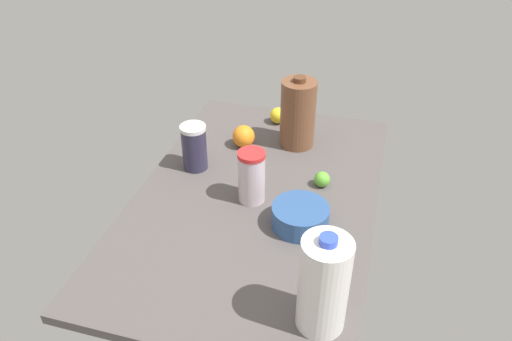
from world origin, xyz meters
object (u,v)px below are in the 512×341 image
at_px(tumbler_cup, 252,176).
at_px(milk_jug, 324,285).
at_px(orange_far_back, 244,136).
at_px(shaker_bottle, 194,147).
at_px(lemon_by_jug, 278,115).
at_px(chocolate_milk_jug, 298,114).
at_px(mixing_bowl, 300,216).
at_px(lime_loose, 322,179).

distance_m(tumbler_cup, milk_jug, 0.51).
relative_size(tumbler_cup, orange_far_back, 2.14).
distance_m(shaker_bottle, milk_jug, 0.75).
relative_size(milk_jug, orange_far_back, 3.33).
bearing_deg(milk_jug, lemon_by_jug, -160.62).
bearing_deg(lemon_by_jug, tumbler_cup, 4.03).
bearing_deg(tumbler_cup, shaker_bottle, -117.09).
relative_size(chocolate_milk_jug, mixing_bowl, 1.58).
xyz_separation_m(tumbler_cup, lime_loose, (-0.13, 0.20, -0.06)).
height_order(chocolate_milk_jug, milk_jug, milk_jug).
xyz_separation_m(chocolate_milk_jug, lime_loose, (0.24, 0.13, -0.10)).
relative_size(chocolate_milk_jug, lime_loose, 5.16).
height_order(chocolate_milk_jug, orange_far_back, chocolate_milk_jug).
height_order(milk_jug, orange_far_back, milk_jug).
distance_m(lemon_by_jug, lime_loose, 0.44).
bearing_deg(milk_jug, orange_far_back, -150.48).
distance_m(orange_far_back, lime_loose, 0.36).
bearing_deg(tumbler_cup, chocolate_milk_jug, 169.50).
bearing_deg(chocolate_milk_jug, orange_far_back, -69.78).
height_order(shaker_bottle, tumbler_cup, tumbler_cup).
height_order(chocolate_milk_jug, mixing_bowl, chocolate_milk_jug).
xyz_separation_m(chocolate_milk_jug, milk_jug, (0.78, 0.22, 0.00)).
xyz_separation_m(shaker_bottle, tumbler_cup, (0.12, 0.24, 0.01)).
relative_size(shaker_bottle, chocolate_milk_jug, 0.61).
height_order(milk_jug, lime_loose, milk_jug).
distance_m(tumbler_cup, orange_far_back, 0.33).
height_order(lemon_by_jug, lime_loose, lemon_by_jug).
distance_m(chocolate_milk_jug, milk_jug, 0.81).
relative_size(shaker_bottle, orange_far_back, 2.00).
distance_m(chocolate_milk_jug, mixing_bowl, 0.47).
bearing_deg(tumbler_cup, milk_jug, 34.76).
relative_size(mixing_bowl, tumbler_cup, 0.97).
bearing_deg(chocolate_milk_jug, milk_jug, 15.69).
distance_m(shaker_bottle, chocolate_milk_jug, 0.40).
bearing_deg(milk_jug, tumbler_cup, -145.24).
height_order(chocolate_milk_jug, lime_loose, chocolate_milk_jug).
distance_m(chocolate_milk_jug, tumbler_cup, 0.38).
distance_m(tumbler_cup, lemon_by_jug, 0.51).
bearing_deg(mixing_bowl, shaker_bottle, -116.46).
distance_m(milk_jug, lemon_by_jug, 0.98).
distance_m(chocolate_milk_jug, lemon_by_jug, 0.20).
relative_size(tumbler_cup, milk_jug, 0.64).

